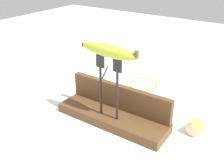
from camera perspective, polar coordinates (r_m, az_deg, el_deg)
ground_plane at (r=0.82m, az=0.00°, el=-8.11°), size 3.00×3.00×0.00m
wooden_board at (r=0.81m, az=0.00°, el=-7.26°), size 0.35×0.10×0.03m
board_backstop at (r=0.81m, az=1.65°, el=-2.77°), size 0.34×0.02×0.08m
fork_stand_center at (r=0.74m, az=-0.71°, el=0.35°), size 0.08×0.01×0.19m
banana_raised_center at (r=0.70m, az=-0.75°, el=7.22°), size 0.19×0.04×0.04m
fork_fallen_near at (r=1.10m, az=-2.02°, el=1.55°), size 0.10×0.18×0.01m
banana_chunk_far at (r=0.79m, az=17.49°, el=-8.98°), size 0.05×0.05×0.04m
wire_coil at (r=1.05m, az=6.84°, el=0.03°), size 0.11×0.11×0.01m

